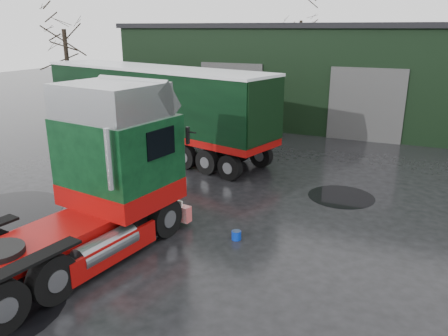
# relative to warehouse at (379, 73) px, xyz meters

# --- Properties ---
(ground) EXTENTS (100.00, 100.00, 0.00)m
(ground) POSITION_rel_warehouse_xyz_m (-2.00, -20.00, -3.16)
(ground) COLOR black
(warehouse) EXTENTS (32.40, 12.40, 6.30)m
(warehouse) POSITION_rel_warehouse_xyz_m (0.00, 0.00, 0.00)
(warehouse) COLOR black
(warehouse) RESTS_ON ground
(hero_tractor) EXTENTS (4.25, 7.87, 4.65)m
(hero_tractor) POSITION_rel_warehouse_xyz_m (-5.50, -23.00, -0.83)
(hero_tractor) COLOR black
(hero_tractor) RESTS_ON ground
(trailer_left) EXTENTS (13.99, 6.24, 4.26)m
(trailer_left) POSITION_rel_warehouse_xyz_m (-9.50, -12.51, -1.02)
(trailer_left) COLOR silver
(trailer_left) RESTS_ON ground
(wash_bucket) EXTENTS (0.37, 0.37, 0.27)m
(wash_bucket) POSITION_rel_warehouse_xyz_m (-1.86, -19.95, -3.02)
(wash_bucket) COLOR #072AA3
(wash_bucket) RESTS_ON ground
(tree_left) EXTENTS (4.40, 4.40, 8.50)m
(tree_left) POSITION_rel_warehouse_xyz_m (-19.00, -8.00, 1.09)
(tree_left) COLOR black
(tree_left) RESTS_ON ground
(tree_back_a) EXTENTS (4.40, 4.40, 9.50)m
(tree_back_a) POSITION_rel_warehouse_xyz_m (-8.00, 10.00, 1.59)
(tree_back_a) COLOR black
(tree_back_a) RESTS_ON ground
(puddle_1) EXTENTS (2.45, 2.45, 0.01)m
(puddle_1) POSITION_rel_warehouse_xyz_m (0.40, -15.16, -3.15)
(puddle_1) COLOR black
(puddle_1) RESTS_ON ground
(puddle_2) EXTENTS (3.65, 3.65, 0.01)m
(puddle_2) POSITION_rel_warehouse_xyz_m (-9.91, -21.15, -3.15)
(puddle_2) COLOR black
(puddle_2) RESTS_ON ground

